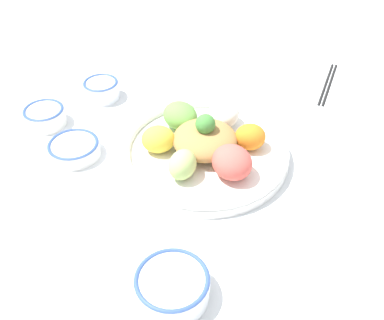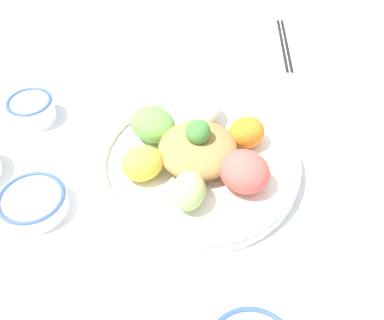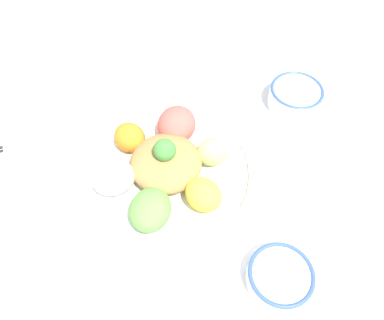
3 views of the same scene
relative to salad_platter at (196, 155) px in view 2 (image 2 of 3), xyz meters
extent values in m
plane|color=white|center=(0.00, 0.01, -0.03)|extent=(2.40, 2.40, 0.00)
cylinder|color=white|center=(0.00, 0.00, -0.02)|extent=(0.35, 0.35, 0.02)
torus|color=white|center=(0.00, 0.00, 0.00)|extent=(0.35, 0.35, 0.02)
ellipsoid|color=#B7DB7A|center=(0.07, -0.06, 0.02)|extent=(0.08, 0.08, 0.06)
ellipsoid|color=#E55B51|center=(0.09, 0.03, 0.02)|extent=(0.10, 0.10, 0.06)
ellipsoid|color=orange|center=(0.02, 0.09, 0.02)|extent=(0.07, 0.07, 0.06)
ellipsoid|color=white|center=(-0.07, 0.06, 0.02)|extent=(0.10, 0.10, 0.05)
ellipsoid|color=#6BAD4C|center=(-0.09, -0.03, 0.02)|extent=(0.10, 0.09, 0.06)
ellipsoid|color=yellow|center=(-0.02, -0.09, 0.02)|extent=(0.07, 0.08, 0.06)
ellipsoid|color=#AD7F47|center=(0.00, 0.00, 0.02)|extent=(0.13, 0.13, 0.06)
sphere|color=#478E3D|center=(0.00, 0.00, 0.06)|extent=(0.04, 0.04, 0.04)
cylinder|color=white|center=(-0.28, -0.18, -0.01)|extent=(0.09, 0.09, 0.04)
torus|color=#38569E|center=(-0.28, -0.18, 0.01)|extent=(0.09, 0.09, 0.01)
cylinder|color=white|center=(-0.28, -0.18, 0.01)|extent=(0.07, 0.07, 0.00)
cylinder|color=white|center=(-0.07, -0.27, -0.01)|extent=(0.11, 0.11, 0.03)
torus|color=#38569E|center=(-0.07, -0.27, 0.00)|extent=(0.11, 0.11, 0.01)
cylinder|color=#5B3319|center=(-0.07, -0.27, 0.00)|extent=(0.09, 0.09, 0.00)
cylinder|color=black|center=(-0.20, 0.39, -0.03)|extent=(0.18, 0.14, 0.01)
cylinder|color=black|center=(-0.19, 0.40, -0.03)|extent=(0.18, 0.14, 0.01)
cube|color=silver|center=(0.34, 0.02, -0.03)|extent=(0.04, 0.08, 0.01)
camera|label=1|loc=(0.70, -0.21, 0.59)|focal=42.00mm
camera|label=2|loc=(0.43, -0.31, 0.55)|focal=42.00mm
camera|label=3|loc=(-0.31, -0.24, 0.59)|focal=35.00mm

